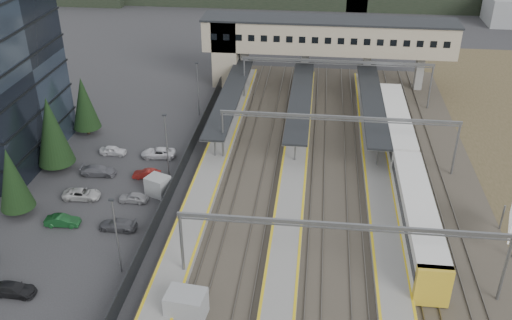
# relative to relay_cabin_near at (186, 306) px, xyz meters

# --- Properties ---
(ground) EXTENTS (220.00, 220.00, 0.00)m
(ground) POSITION_rel_relay_cabin_near_xyz_m (0.56, 13.17, -1.35)
(ground) COLOR #2B2B2D
(ground) RESTS_ON ground
(car_park) EXTENTS (10.48, 44.68, 1.27)m
(car_park) POSITION_rel_relay_cabin_near_xyz_m (-12.76, 7.48, -0.75)
(car_park) COLOR #A7A7AB
(car_park) RESTS_ON ground
(lampposts) EXTENTS (0.50, 53.25, 8.07)m
(lampposts) POSITION_rel_relay_cabin_near_xyz_m (-7.44, 14.42, 2.98)
(lampposts) COLOR slate
(lampposts) RESTS_ON ground
(fence) EXTENTS (0.08, 90.00, 2.00)m
(fence) POSITION_rel_relay_cabin_near_xyz_m (-5.94, 18.17, -0.35)
(fence) COLOR #26282B
(fence) RESTS_ON ground
(relay_cabin_near) EXTENTS (3.49, 2.72, 2.70)m
(relay_cabin_near) POSITION_rel_relay_cabin_near_xyz_m (0.00, 0.00, 0.00)
(relay_cabin_near) COLOR gray
(relay_cabin_near) RESTS_ON ground
(relay_cabin_far) EXTENTS (3.03, 2.82, 2.23)m
(relay_cabin_far) POSITION_rel_relay_cabin_near_xyz_m (-7.60, 18.91, -0.24)
(relay_cabin_far) COLOR gray
(relay_cabin_far) RESTS_ON ground
(rail_corridor) EXTENTS (34.00, 90.00, 0.92)m
(rail_corridor) POSITION_rel_relay_cabin_near_xyz_m (9.89, 18.17, -1.06)
(rail_corridor) COLOR #3E3A2E
(rail_corridor) RESTS_ON ground
(canopies) EXTENTS (23.10, 30.00, 3.28)m
(canopies) POSITION_rel_relay_cabin_near_xyz_m (7.56, 40.17, 2.57)
(canopies) COLOR black
(canopies) RESTS_ON ground
(footbridge) EXTENTS (40.40, 6.40, 11.20)m
(footbridge) POSITION_rel_relay_cabin_near_xyz_m (8.26, 55.17, 6.58)
(footbridge) COLOR tan
(footbridge) RESTS_ON ground
(gantries) EXTENTS (28.40, 62.28, 7.17)m
(gantries) POSITION_rel_relay_cabin_near_xyz_m (12.56, 16.17, 4.65)
(gantries) COLOR slate
(gantries) RESTS_ON ground
(train) EXTENTS (3.08, 42.86, 3.88)m
(train) POSITION_rel_relay_cabin_near_xyz_m (20.56, 24.64, 0.85)
(train) COLOR silver
(train) RESTS_ON ground
(billboard) EXTENTS (1.80, 5.49, 4.78)m
(billboard) POSITION_rel_relay_cabin_near_xyz_m (29.49, 13.77, 1.84)
(billboard) COLOR slate
(billboard) RESTS_ON ground
(treeline_far) EXTENTS (170.00, 19.00, 7.00)m
(treeline_far) POSITION_rel_relay_cabin_near_xyz_m (24.37, 105.45, 1.60)
(treeline_far) COLOR black
(treeline_far) RESTS_ON ground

